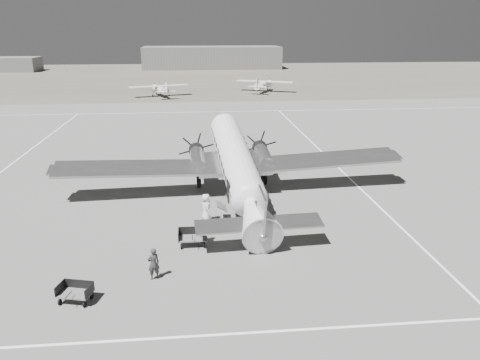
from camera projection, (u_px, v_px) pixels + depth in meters
name	position (u px, v px, depth m)	size (l,w,h in m)	color
ground	(210.00, 210.00, 32.57)	(260.00, 260.00, 0.00)	slate
taxi_line_near	(222.00, 334.00, 19.32)	(60.00, 0.15, 0.01)	white
taxi_line_right	(376.00, 204.00, 33.68)	(0.15, 80.00, 0.01)	white
taxi_line_horizon	(200.00, 112.00, 70.42)	(90.00, 0.15, 0.01)	white
grass_infield	(197.00, 76.00, 122.47)	(260.00, 90.00, 0.01)	#59574A
hangar_main	(212.00, 57.00, 145.56)	(42.00, 14.00, 6.60)	#606060
shed_secondary	(6.00, 64.00, 135.71)	(18.00, 10.00, 4.00)	#5D5D5D
dc3_airliner	(237.00, 167.00, 33.65)	(26.86, 18.64, 5.12)	#B0B0B3
light_plane_left	(160.00, 90.00, 85.70)	(11.01, 8.93, 2.29)	white
light_plane_right	(264.00, 86.00, 92.13)	(11.65, 9.45, 2.42)	white
baggage_cart_near	(193.00, 238.00, 27.10)	(1.75, 1.23, 0.99)	#5D5D5D
baggage_cart_far	(75.00, 293.00, 21.52)	(1.58, 1.12, 0.89)	#5D5D5D
ground_crew	(154.00, 264.00, 23.38)	(0.62, 0.40, 1.69)	#303030
ramp_agent	(202.00, 230.00, 27.34)	(0.79, 0.62, 1.63)	#B6B6B4
passenger	(206.00, 208.00, 30.27)	(0.94, 0.61, 1.92)	silver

